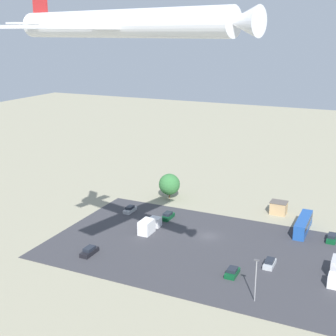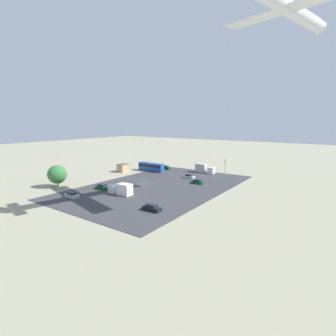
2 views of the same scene
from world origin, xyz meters
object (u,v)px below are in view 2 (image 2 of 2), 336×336
Objects in this scene: parked_car_5 at (189,176)px; parked_car_0 at (102,187)px; shed_building at (123,168)px; parked_truck_1 at (204,169)px; parked_car_4 at (165,168)px; parked_car_2 at (152,208)px; parked_car_1 at (72,195)px; bus at (151,167)px; parked_car_3 at (197,182)px; parked_truck_0 at (122,189)px; airplane at (288,8)px.

parked_car_0 is at bearing 154.33° from parked_car_5.
parked_truck_1 reaches higher than shed_building.
parked_car_4 is 0.57× the size of parked_truck_1.
shed_building is 29.10m from parked_car_5.
shed_building is 32.98m from parked_truck_1.
parked_car_0 reaches higher than parked_car_2.
parked_car_5 is 12.45m from parked_truck_1.
parked_car_2 is 1.08× the size of parked_car_5.
parked_car_2 is (-4.17, 24.41, 0.03)m from parked_car_1.
bus is 2.93× the size of parked_car_3.
parked_car_1 is 39.25m from parked_car_3.
parked_car_2 is at bearing 13.21° from parked_truck_1.
parked_car_3 is (-33.62, 20.26, -0.02)m from parked_car_1.
parked_truck_0 is at bearing -41.28° from parked_car_1.
parked_car_3 is 8.59m from parked_car_5.
parked_car_3 is at bearing 88.31° from shed_building.
bus is 32.17m from parked_car_0.
shed_building is 18.19m from parked_car_4.
parked_car_3 is at bearing -171.98° from parked_car_2.
parked_car_2 reaches higher than parked_car_1.
parked_car_5 is at bearing 60.92° from parked_car_4.
parked_car_4 reaches higher than parked_car_5.
bus is at bearing 25.05° from parked_truck_0.
parked_car_4 is (-38.21, -3.73, -0.02)m from parked_car_0.
parked_car_2 is at bearing 32.18° from parked_car_4.
parked_car_4 is 1.08× the size of parked_car_5.
parked_car_0 is 0.99× the size of parked_car_4.
parked_truck_1 is at bearing -6.15° from parked_truck_0.
parked_truck_0 reaches higher than parked_car_5.
parked_truck_0 is (23.59, -11.46, 0.84)m from parked_car_3.
parked_car_0 is 10.67m from parked_car_1.
parked_car_4 is at bearing 169.45° from airplane.
bus reaches higher than parked_car_3.
parked_truck_1 is 0.22× the size of airplane.
bus is at bearing 8.40° from parked_car_1.
airplane reaches higher than shed_building.
parked_car_1 is at bearing -0.04° from parked_car_0.
bus is 2.81× the size of parked_car_5.
parked_car_0 reaches higher than parked_car_1.
parked_car_3 is (8.59, 26.49, -1.18)m from bus.
parked_car_3 is (-22.95, 20.25, -0.06)m from parked_car_0.
parked_car_5 is at bearing 98.95° from shed_building.
shed_building is 0.94× the size of parked_car_0.
bus is at bearing -168.80° from parked_car_0.
parked_car_3 is at bearing 72.04° from bus.
parked_car_0 is at bearing 32.07° from shed_building.
parked_car_5 is (-28.51, 13.70, -0.05)m from parked_car_0.
parked_car_5 is at bearing 1.98° from parked_truck_1.
parked_truck_0 reaches higher than shed_building.
bus is 7.22m from parked_car_4.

